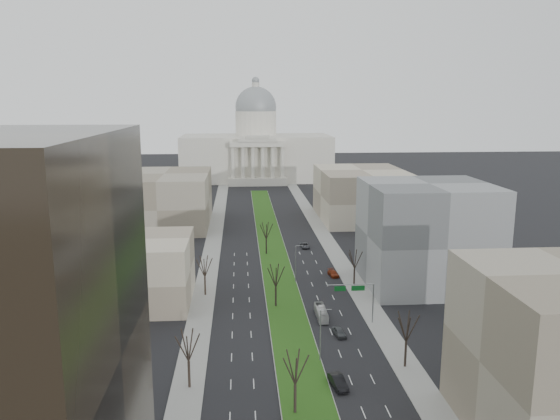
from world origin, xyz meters
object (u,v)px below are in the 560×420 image
car_grey_far (305,245)px  box_van (321,313)px  car_black (338,382)px  car_red (333,273)px  car_grey_near (339,332)px

car_grey_far → box_van: bearing=-97.3°
car_black → car_red: (8.30, 52.75, -0.16)m
car_red → box_van: 26.92m
car_black → car_red: size_ratio=1.08×
car_red → box_van: (-6.87, -26.02, 0.41)m
car_black → box_van: bearing=77.3°
car_grey_far → car_black: bearing=-97.3°
car_grey_far → box_van: box_van is taller
car_black → box_van: size_ratio=0.65×
car_red → car_grey_far: bearing=90.0°
car_grey_near → box_van: bearing=94.2°
car_black → car_grey_far: bearing=77.1°
box_van → car_grey_near: bearing=-76.2°
car_grey_near → car_black: size_ratio=0.82×
car_black → box_van: 26.77m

